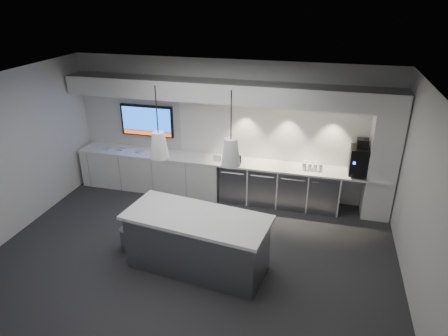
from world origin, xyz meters
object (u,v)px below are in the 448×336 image
(coffee_machine, at_px, (360,159))
(wall_tv, at_px, (147,121))
(island, at_px, (197,242))
(bin, at_px, (128,238))

(coffee_machine, bearing_deg, wall_tv, 177.19)
(island, bearing_deg, bin, 179.02)
(island, bearing_deg, wall_tv, 134.36)
(wall_tv, bearing_deg, coffee_machine, -3.02)
(wall_tv, distance_m, island, 3.64)
(wall_tv, distance_m, coffee_machine, 4.70)
(island, xyz_separation_m, coffee_machine, (2.59, 2.55, 0.70))
(wall_tv, height_order, coffee_machine, wall_tv)
(island, distance_m, bin, 1.43)
(island, bearing_deg, coffee_machine, 52.18)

